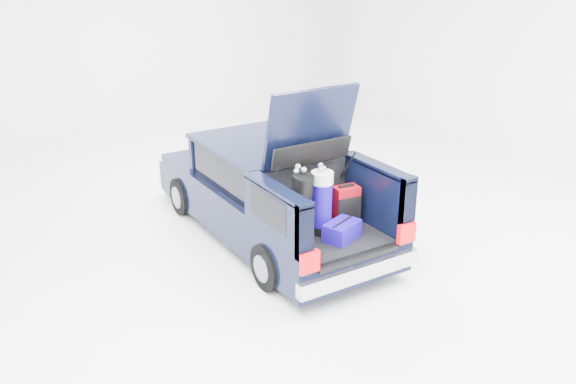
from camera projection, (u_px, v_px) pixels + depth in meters
ground at (271, 235)px, 9.31m from camera, size 14.00×14.00×0.00m
car at (267, 192)px, 9.14m from camera, size 1.87×4.65×2.47m
red_suitcase at (346, 206)px, 8.15m from camera, size 0.36×0.26×0.56m
black_golf_bag at (300, 207)px, 7.65m from camera, size 0.32×0.43×1.00m
blue_golf_bag at (322, 202)px, 7.84m from camera, size 0.38×0.38×0.96m
blue_duffel at (342, 231)px, 7.78m from camera, size 0.56×0.46×0.25m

